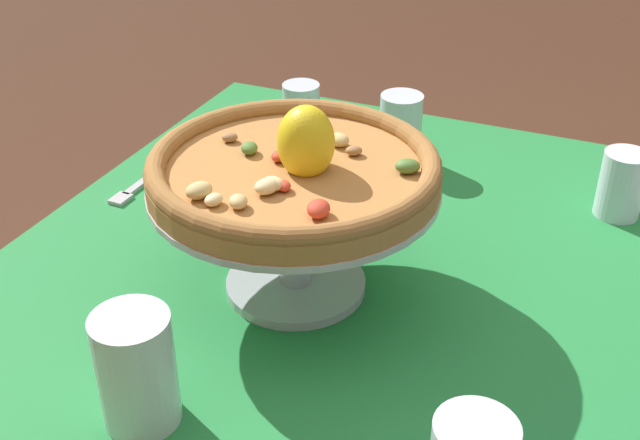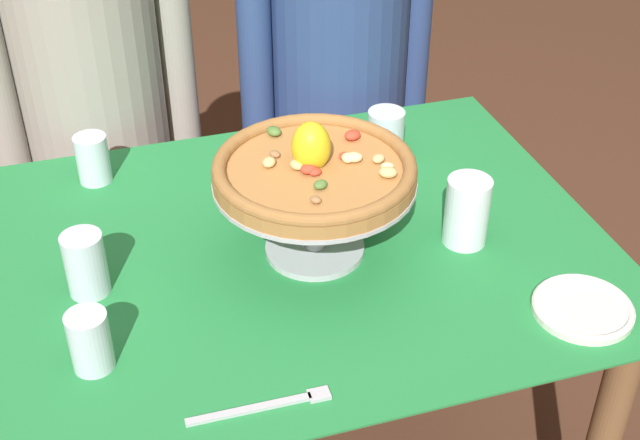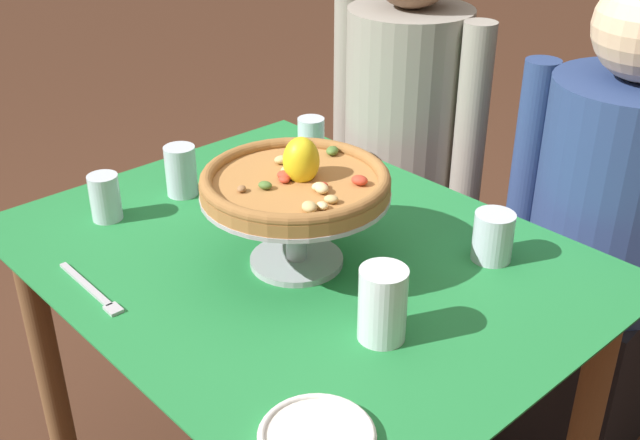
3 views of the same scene
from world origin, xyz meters
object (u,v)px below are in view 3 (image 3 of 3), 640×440
water_glass_side_right (382,308)px  diner_left (403,165)px  pizza (296,181)px  water_glass_front_left (106,200)px  diner_right (604,249)px  water_glass_back_left (311,140)px  pizza_stand (296,215)px  water_glass_back_right (493,240)px  water_glass_side_left (181,174)px  side_plate (317,436)px  dinner_fork (92,291)px

water_glass_side_right → diner_left: bearing=129.5°
pizza → water_glass_front_left: (-0.40, -0.17, -0.13)m
pizza → diner_right: size_ratio=0.28×
water_glass_side_right → water_glass_back_left: bearing=146.9°
pizza_stand → water_glass_back_left: 0.50m
pizza → water_glass_back_right: 0.39m
water_glass_side_left → water_glass_front_left: water_glass_side_left is taller
water_glass_front_left → side_plate: size_ratio=0.60×
diner_right → pizza: bearing=-111.1°
water_glass_side_left → water_glass_side_right: size_ratio=0.88×
side_plate → water_glass_front_left: bearing=171.9°
water_glass_side_right → side_plate: (0.10, -0.23, -0.05)m
water_glass_side_left → dinner_fork: (0.22, -0.34, -0.05)m
water_glass_back_right → side_plate: (0.13, -0.56, -0.03)m
side_plate → diner_left: bearing=126.0°
side_plate → water_glass_back_right: bearing=102.8°
water_glass_side_left → water_glass_back_right: bearing=23.7°
dinner_fork → side_plate: bearing=5.1°
water_glass_front_left → water_glass_back_left: size_ratio=1.00×
water_glass_back_left → diner_left: size_ratio=0.08×
pizza_stand → pizza: 0.07m
dinner_fork → water_glass_back_left: bearing=104.6°
water_glass_side_left → pizza: bearing=-0.7°
water_glass_side_right → diner_left: diner_left is taller
water_glass_side_left → pizza_stand: bearing=-0.9°
pizza_stand → water_glass_front_left: pizza_stand is taller
pizza_stand → water_glass_side_right: pizza_stand is taller
pizza_stand → water_glass_side_left: bearing=179.1°
water_glass_side_right → dinner_fork: bearing=-147.1°
water_glass_side_left → water_glass_back_right: (0.62, 0.27, -0.01)m
water_glass_side_left → water_glass_back_right: 0.68m
dinner_fork → water_glass_back_right: bearing=56.3°
side_plate → diner_left: (-0.69, 0.94, -0.12)m
water_glass_front_left → pizza_stand: bearing=23.6°
side_plate → water_glass_side_right: bearing=113.4°
water_glass_back_right → pizza_stand: bearing=-130.2°
pizza → pizza_stand: bearing=-114.6°
pizza → water_glass_side_left: pizza is taller
water_glass_front_left → water_glass_back_left: same height
pizza_stand → water_glass_side_right: 0.27m
water_glass_front_left → water_glass_side_right: 0.67m
water_glass_front_left → diner_left: 0.85m
water_glass_front_left → water_glass_back_right: (0.63, 0.45, -0.00)m
water_glass_back_right → dinner_fork: size_ratio=0.45×
water_glass_front_left → water_glass_back_right: bearing=35.6°
pizza_stand → dinner_fork: (-0.17, -0.33, -0.10)m
pizza → side_plate: size_ratio=2.09×
dinner_fork → water_glass_side_right: bearing=32.9°
dinner_fork → diner_right: (0.44, 1.02, -0.13)m
side_plate → diner_left: 1.17m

